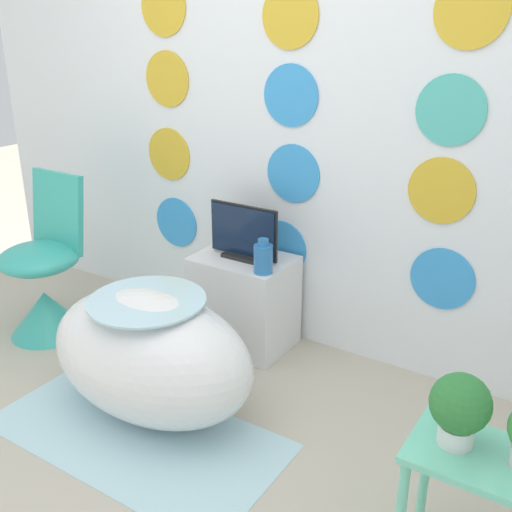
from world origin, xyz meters
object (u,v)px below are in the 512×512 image
Objects in this scene: bathtub at (151,355)px; chair at (45,285)px; tv at (243,235)px; potted_plant_left at (460,407)px; vase at (263,258)px.

chair reaches higher than bathtub.
chair is 2.25× the size of tv.
chair is (-1.00, 0.24, -0.00)m from bathtub.
chair reaches higher than potted_plant_left.
bathtub is 1.12× the size of chair.
potted_plant_left is (1.34, -0.86, -0.02)m from tv.
bathtub is at bearing 174.74° from potted_plant_left.
tv reaches higher than vase.
chair is at bearing -162.14° from vase.
chair is 3.86× the size of potted_plant_left.
vase is at bearing 146.99° from potted_plant_left.
chair is 1.17m from tv.
chair is 1.29m from vase.
potted_plant_left is at bearing -5.26° from bathtub.
vase is at bearing 72.68° from bathtub.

